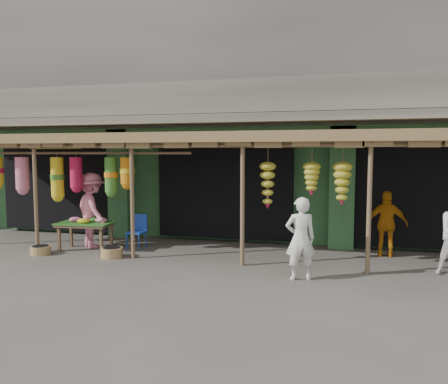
% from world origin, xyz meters
% --- Properties ---
extents(ground, '(80.00, 80.00, 0.00)m').
position_xyz_m(ground, '(0.00, 0.00, 0.00)').
color(ground, '#514C47').
rests_on(ground, ground).
extents(building, '(16.40, 6.80, 7.00)m').
position_xyz_m(building, '(-0.00, 4.87, 3.37)').
color(building, gray).
rests_on(building, ground).
extents(awning, '(14.00, 2.70, 2.79)m').
position_xyz_m(awning, '(-0.15, 0.80, 2.57)').
color(awning, brown).
rests_on(awning, ground).
extents(flower_table, '(1.36, 0.85, 0.79)m').
position_xyz_m(flower_table, '(-2.99, 0.30, 0.63)').
color(flower_table, brown).
rests_on(flower_table, ground).
extents(blue_chair, '(0.42, 0.43, 0.83)m').
position_xyz_m(blue_chair, '(-1.90, 0.87, 0.46)').
color(blue_chair, '#193CA3').
rests_on(blue_chair, ground).
extents(basket_left, '(0.51, 0.51, 0.19)m').
position_xyz_m(basket_left, '(-3.76, -0.41, 0.10)').
color(basket_left, olive).
rests_on(basket_left, ground).
extents(basket_right, '(0.64, 0.64, 0.22)m').
position_xyz_m(basket_right, '(-2.00, -0.26, 0.11)').
color(basket_right, olive).
rests_on(basket_right, ground).
extents(person_front, '(0.65, 0.54, 1.54)m').
position_xyz_m(person_front, '(2.26, -0.93, 0.77)').
color(person_front, white).
rests_on(person_front, ground).
extents(person_vendor, '(0.90, 0.42, 1.50)m').
position_xyz_m(person_vendor, '(4.00, 1.42, 0.75)').
color(person_vendor, '#C37412').
rests_on(person_vendor, ground).
extents(person_shopper, '(1.38, 1.27, 1.87)m').
position_xyz_m(person_shopper, '(-3.02, 0.62, 0.93)').
color(person_shopper, pink).
rests_on(person_shopper, ground).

